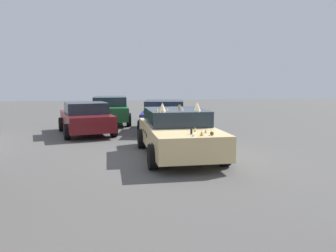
{
  "coord_description": "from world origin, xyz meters",
  "views": [
    {
      "loc": [
        -9.74,
        1.92,
        2.2
      ],
      "look_at": [
        0.0,
        0.3,
        0.9
      ],
      "focal_mm": 36.48,
      "sensor_mm": 36.0,
      "label": 1
    }
  ],
  "objects_px": {
    "parked_sedan_row_back_far": "(86,118)",
    "parked_sedan_near_right": "(164,115)",
    "parked_sedan_behind_left": "(110,110)",
    "art_car_decorated": "(178,132)"
  },
  "relations": [
    {
      "from": "art_car_decorated",
      "to": "parked_sedan_row_back_far",
      "type": "distance_m",
      "value": 5.58
    },
    {
      "from": "parked_sedan_behind_left",
      "to": "parked_sedan_near_right",
      "type": "bearing_deg",
      "value": -141.67
    },
    {
      "from": "art_car_decorated",
      "to": "parked_sedan_near_right",
      "type": "height_order",
      "value": "art_car_decorated"
    },
    {
      "from": "parked_sedan_row_back_far",
      "to": "parked_sedan_near_right",
      "type": "height_order",
      "value": "parked_sedan_near_right"
    },
    {
      "from": "art_car_decorated",
      "to": "parked_sedan_behind_left",
      "type": "relative_size",
      "value": 1.05
    },
    {
      "from": "art_car_decorated",
      "to": "parked_sedan_near_right",
      "type": "bearing_deg",
      "value": 174.96
    },
    {
      "from": "art_car_decorated",
      "to": "parked_sedan_near_right",
      "type": "relative_size",
      "value": 1.08
    },
    {
      "from": "parked_sedan_near_right",
      "to": "parked_sedan_behind_left",
      "type": "bearing_deg",
      "value": -132.1
    },
    {
      "from": "parked_sedan_behind_left",
      "to": "parked_sedan_row_back_far",
      "type": "xyz_separation_m",
      "value": [
        -3.45,
        1.0,
        -0.06
      ]
    },
    {
      "from": "parked_sedan_behind_left",
      "to": "parked_sedan_near_right",
      "type": "distance_m",
      "value": 3.88
    }
  ]
}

